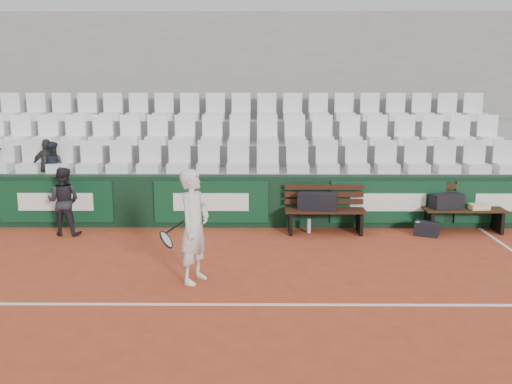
{
  "coord_description": "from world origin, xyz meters",
  "views": [
    {
      "loc": [
        0.74,
        -6.89,
        2.86
      ],
      "look_at": [
        0.68,
        2.4,
        1.0
      ],
      "focal_mm": 40.0,
      "sensor_mm": 36.0,
      "label": 1
    }
  ],
  "objects_px": {
    "bench_left": "(325,221)",
    "water_bottle_far": "(417,229)",
    "sports_bag_right": "(447,201)",
    "water_bottle_near": "(309,226)",
    "ball_kid": "(64,201)",
    "spectator_c": "(51,145)",
    "bench_right": "(463,220)",
    "spectator_b": "(46,144)",
    "sports_bag_ground": "(427,229)",
    "tennis_player": "(194,226)",
    "sports_bag_left": "(317,201)"
  },
  "relations": [
    {
      "from": "bench_left",
      "to": "ball_kid",
      "type": "relative_size",
      "value": 1.18
    },
    {
      "from": "bench_right",
      "to": "water_bottle_far",
      "type": "xyz_separation_m",
      "value": [
        -0.94,
        -0.3,
        -0.09
      ]
    },
    {
      "from": "sports_bag_left",
      "to": "sports_bag_ground",
      "type": "bearing_deg",
      "value": -6.57
    },
    {
      "from": "spectator_c",
      "to": "water_bottle_far",
      "type": "bearing_deg",
      "value": -179.01
    },
    {
      "from": "bench_right",
      "to": "sports_bag_right",
      "type": "xyz_separation_m",
      "value": [
        -0.32,
        0.03,
        0.36
      ]
    },
    {
      "from": "sports_bag_ground",
      "to": "spectator_b",
      "type": "xyz_separation_m",
      "value": [
        -7.38,
        1.19,
        1.43
      ]
    },
    {
      "from": "sports_bag_right",
      "to": "sports_bag_ground",
      "type": "height_order",
      "value": "sports_bag_right"
    },
    {
      "from": "ball_kid",
      "to": "bench_right",
      "type": "bearing_deg",
      "value": -173.34
    },
    {
      "from": "bench_left",
      "to": "spectator_c",
      "type": "relative_size",
      "value": 1.41
    },
    {
      "from": "bench_left",
      "to": "sports_bag_right",
      "type": "distance_m",
      "value": 2.34
    },
    {
      "from": "bench_right",
      "to": "sports_bag_left",
      "type": "height_order",
      "value": "sports_bag_left"
    },
    {
      "from": "sports_bag_left",
      "to": "spectator_b",
      "type": "xyz_separation_m",
      "value": [
        -5.38,
        0.96,
        0.95
      ]
    },
    {
      "from": "sports_bag_right",
      "to": "water_bottle_far",
      "type": "xyz_separation_m",
      "value": [
        -0.63,
        -0.33,
        -0.45
      ]
    },
    {
      "from": "sports_bag_left",
      "to": "water_bottle_far",
      "type": "height_order",
      "value": "sports_bag_left"
    },
    {
      "from": "bench_right",
      "to": "spectator_b",
      "type": "xyz_separation_m",
      "value": [
        -8.15,
        0.91,
        1.33
      ]
    },
    {
      "from": "sports_bag_right",
      "to": "tennis_player",
      "type": "height_order",
      "value": "tennis_player"
    },
    {
      "from": "tennis_player",
      "to": "ball_kid",
      "type": "xyz_separation_m",
      "value": [
        -2.69,
        2.47,
        -0.18
      ]
    },
    {
      "from": "water_bottle_near",
      "to": "bench_right",
      "type": "bearing_deg",
      "value": 1.97
    },
    {
      "from": "water_bottle_far",
      "to": "spectator_b",
      "type": "height_order",
      "value": "spectator_b"
    },
    {
      "from": "sports_bag_right",
      "to": "water_bottle_near",
      "type": "distance_m",
      "value": 2.65
    },
    {
      "from": "tennis_player",
      "to": "bench_left",
      "type": "bearing_deg",
      "value": 50.69
    },
    {
      "from": "bench_right",
      "to": "sports_bag_ground",
      "type": "xyz_separation_m",
      "value": [
        -0.77,
        -0.29,
        -0.1
      ]
    },
    {
      "from": "sports_bag_left",
      "to": "water_bottle_far",
      "type": "relative_size",
      "value": 2.66
    },
    {
      "from": "sports_bag_left",
      "to": "bench_right",
      "type": "bearing_deg",
      "value": 1.14
    },
    {
      "from": "bench_right",
      "to": "spectator_b",
      "type": "distance_m",
      "value": 8.31
    },
    {
      "from": "sports_bag_right",
      "to": "bench_left",
      "type": "bearing_deg",
      "value": -176.72
    },
    {
      "from": "sports_bag_right",
      "to": "spectator_b",
      "type": "xyz_separation_m",
      "value": [
        -7.83,
        0.88,
        0.97
      ]
    },
    {
      "from": "sports_bag_left",
      "to": "water_bottle_near",
      "type": "distance_m",
      "value": 0.5
    },
    {
      "from": "bench_right",
      "to": "ball_kid",
      "type": "bearing_deg",
      "value": -178.0
    },
    {
      "from": "spectator_c",
      "to": "water_bottle_near",
      "type": "bearing_deg",
      "value": 179.5
    },
    {
      "from": "bench_left",
      "to": "water_bottle_far",
      "type": "xyz_separation_m",
      "value": [
        1.69,
        -0.2,
        -0.09
      ]
    },
    {
      "from": "water_bottle_far",
      "to": "bench_right",
      "type": "bearing_deg",
      "value": 17.59
    },
    {
      "from": "water_bottle_far",
      "to": "spectator_c",
      "type": "height_order",
      "value": "spectator_c"
    },
    {
      "from": "sports_bag_left",
      "to": "tennis_player",
      "type": "relative_size",
      "value": 0.44
    },
    {
      "from": "spectator_c",
      "to": "sports_bag_ground",
      "type": "bearing_deg",
      "value": -178.68
    },
    {
      "from": "bench_left",
      "to": "tennis_player",
      "type": "xyz_separation_m",
      "value": [
        -2.15,
        -2.62,
        0.59
      ]
    },
    {
      "from": "bench_left",
      "to": "sports_bag_right",
      "type": "bearing_deg",
      "value": 3.28
    },
    {
      "from": "bench_right",
      "to": "water_bottle_near",
      "type": "height_order",
      "value": "bench_right"
    },
    {
      "from": "sports_bag_ground",
      "to": "water_bottle_near",
      "type": "relative_size",
      "value": 1.57
    },
    {
      "from": "ball_kid",
      "to": "spectator_c",
      "type": "distance_m",
      "value": 1.59
    },
    {
      "from": "sports_bag_ground",
      "to": "water_bottle_near",
      "type": "xyz_separation_m",
      "value": [
        -2.16,
        0.19,
        0.01
      ]
    },
    {
      "from": "bench_right",
      "to": "tennis_player",
      "type": "distance_m",
      "value": 5.53
    },
    {
      "from": "spectator_b",
      "to": "spectator_c",
      "type": "height_order",
      "value": "spectator_b"
    },
    {
      "from": "tennis_player",
      "to": "ball_kid",
      "type": "bearing_deg",
      "value": 137.51
    },
    {
      "from": "ball_kid",
      "to": "sports_bag_ground",
      "type": "bearing_deg",
      "value": -175.56
    },
    {
      "from": "sports_bag_right",
      "to": "ball_kid",
      "type": "distance_m",
      "value": 7.16
    },
    {
      "from": "sports_bag_right",
      "to": "spectator_b",
      "type": "relative_size",
      "value": 0.53
    },
    {
      "from": "bench_left",
      "to": "spectator_c",
      "type": "height_order",
      "value": "spectator_c"
    },
    {
      "from": "sports_bag_ground",
      "to": "spectator_c",
      "type": "relative_size",
      "value": 0.4
    },
    {
      "from": "ball_kid",
      "to": "water_bottle_near",
      "type": "bearing_deg",
      "value": -173.32
    }
  ]
}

